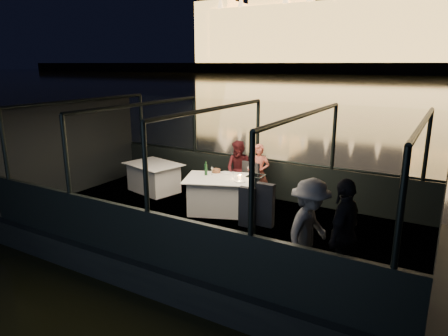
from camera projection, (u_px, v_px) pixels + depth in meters
The scene contains 28 objects.
river_water at pixel (434, 84), 75.30m from camera, with size 500.00×500.00×0.00m, color black.
boat_hull at pixel (214, 244), 8.27m from camera, with size 8.60×4.40×1.00m, color black.
boat_deck at pixel (214, 223), 8.15m from camera, with size 8.00×4.00×0.04m, color black.
gunwale_port at pixel (257, 177), 9.71m from camera, with size 8.00×0.08×0.90m, color black.
gunwale_starboard at pixel (149, 237), 6.36m from camera, with size 8.00×0.08×0.90m, color black.
cabin_glass_port at pixel (258, 131), 9.42m from camera, with size 8.00×0.02×1.40m, color #99B2B2, non-canonical shape.
cabin_glass_starboard at pixel (145, 168), 6.06m from camera, with size 8.00×0.02×1.40m, color #99B2B2, non-canonical shape.
cabin_roof_glass at pixel (213, 109), 7.56m from camera, with size 8.00×4.00×0.02m, color #99B2B2, non-canonical shape.
end_wall_fore at pixel (75, 147), 9.79m from camera, with size 0.02×4.00×2.30m, color black, non-canonical shape.
end_wall_aft at pixel (444, 201), 5.92m from camera, with size 0.02×4.00×2.30m, color black, non-canonical shape.
canopy_ribs at pixel (214, 168), 7.85m from camera, with size 8.00×4.00×2.30m, color black, non-canonical shape.
dining_table_central at pixel (219, 195), 8.62m from camera, with size 1.45×1.05×0.77m, color silver.
dining_table_aft at pixel (154, 177), 10.02m from camera, with size 1.36×0.98×0.72m, color silver.
chair_port_left at pixel (239, 182), 9.33m from camera, with size 0.41×0.41×0.89m, color black.
chair_port_right at pixel (246, 188), 8.87m from camera, with size 0.46×0.46×0.99m, color black.
coat_stand at pixel (255, 217), 5.99m from camera, with size 0.44×0.35×1.59m, color black, non-canonical shape.
person_woman_coral at pixel (259, 170), 9.21m from camera, with size 0.49×0.33×1.36m, color #D3644D.
person_man_maroon at pixel (239, 168), 9.37m from camera, with size 0.67×0.52×1.40m, color #3E1115.
passenger_stripe at pixel (309, 228), 5.71m from camera, with size 1.03×0.58×1.59m, color silver.
passenger_dark at pixel (344, 230), 5.64m from camera, with size 0.95×0.40×1.62m, color black.
wine_bottle at pixel (206, 168), 8.72m from camera, with size 0.06×0.06×0.30m, color #14371A.
bread_basket at pixel (216, 171), 8.95m from camera, with size 0.20×0.20×0.08m, color brown.
amber_candle at pixel (240, 177), 8.48m from camera, with size 0.06×0.06×0.08m, color #FA9F3E.
plate_near at pixel (240, 181), 8.25m from camera, with size 0.22×0.22×0.01m, color silver.
plate_far at pixel (225, 173), 8.92m from camera, with size 0.23×0.23×0.01m, color white.
wine_glass_white at pixel (212, 171), 8.73m from camera, with size 0.06×0.06×0.17m, color silver, non-canonical shape.
wine_glass_red at pixel (249, 172), 8.62m from camera, with size 0.07×0.07×0.21m, color silver, non-canonical shape.
wine_glass_empty at pixel (233, 176), 8.35m from camera, with size 0.06×0.06×0.18m, color white, non-canonical shape.
Camera 1 is at (3.97, -6.48, 3.63)m, focal length 32.00 mm.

